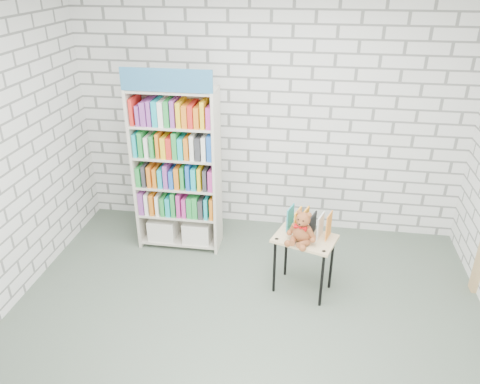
# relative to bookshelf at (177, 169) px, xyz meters

# --- Properties ---
(ground) EXTENTS (4.50, 4.50, 0.00)m
(ground) POSITION_rel_bookshelf_xyz_m (0.93, -1.36, -0.95)
(ground) COLOR #4E5C4D
(ground) RESTS_ON ground
(room_shell) EXTENTS (4.52, 4.02, 2.81)m
(room_shell) POSITION_rel_bookshelf_xyz_m (0.93, -1.36, 0.84)
(room_shell) COLOR silver
(room_shell) RESTS_ON ground
(bookshelf) EXTENTS (0.93, 0.36, 2.08)m
(bookshelf) POSITION_rel_bookshelf_xyz_m (0.00, 0.00, 0.00)
(bookshelf) COLOR beige
(bookshelf) RESTS_ON ground
(display_table) EXTENTS (0.67, 0.56, 0.62)m
(display_table) POSITION_rel_bookshelf_xyz_m (1.44, -0.67, -0.42)
(display_table) COLOR tan
(display_table) RESTS_ON ground
(table_books) EXTENTS (0.44, 0.29, 0.24)m
(table_books) POSITION_rel_bookshelf_xyz_m (1.47, -0.58, -0.21)
(table_books) COLOR teal
(table_books) RESTS_ON display_table
(teddy_bear) EXTENTS (0.30, 0.29, 0.32)m
(teddy_bear) POSITION_rel_bookshelf_xyz_m (1.40, -0.75, -0.20)
(teddy_bear) COLOR brown
(teddy_bear) RESTS_ON display_table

